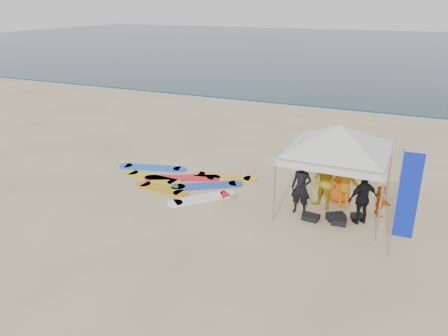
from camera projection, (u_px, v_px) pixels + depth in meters
ground at (195, 235)px, 12.94m from camera, size 120.00×120.00×0.00m
ocean at (386, 48)px, 64.00m from camera, size 160.00×84.00×0.08m
shoreline_foam at (325, 108)px, 28.43m from camera, size 160.00×1.20×0.01m
person_black_a at (301, 188)px, 14.02m from camera, size 0.67×0.46×1.78m
person_yellow at (324, 183)px, 14.31m from camera, size 1.09×1.00×1.81m
person_orange_a at (345, 183)px, 14.41m from camera, size 1.18×0.73×1.76m
person_black_b at (363, 198)px, 13.38m from camera, size 1.00×0.96×1.68m
person_orange_b at (341, 176)px, 14.77m from camera, size 1.04×0.80×1.90m
person_seated at (380, 201)px, 14.00m from camera, size 0.69×0.99×1.02m
canopy_tent at (340, 125)px, 13.53m from camera, size 4.41×4.41×3.32m
feather_flag at (407, 197)px, 11.07m from camera, size 0.53×0.04×3.13m
marker_pennant at (227, 195)px, 14.45m from camera, size 0.28×0.28×0.64m
gear_pile at (333, 218)px, 13.77m from camera, size 1.83×1.02×0.22m
surfboard_spread at (183, 181)px, 16.77m from camera, size 5.38×3.52×0.07m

